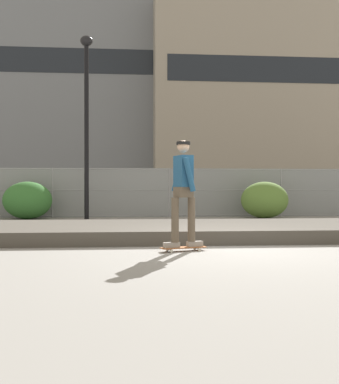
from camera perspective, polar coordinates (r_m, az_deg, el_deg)
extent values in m
plane|color=gray|center=(8.54, 5.45, -6.83)|extent=(120.00, 120.00, 0.00)
cube|color=#4C473F|center=(10.66, 3.32, -4.64)|extent=(16.57, 3.61, 0.28)
cube|color=#9E5B33|center=(8.16, 1.68, -6.73)|extent=(0.82, 0.43, 0.02)
cylinder|color=silver|center=(8.36, 3.07, -6.80)|extent=(0.06, 0.04, 0.05)
cylinder|color=silver|center=(8.20, 3.61, -6.94)|extent=(0.06, 0.04, 0.05)
cylinder|color=silver|center=(8.15, -0.26, -6.99)|extent=(0.06, 0.04, 0.05)
cylinder|color=silver|center=(7.99, 0.23, -7.14)|extent=(0.06, 0.04, 0.05)
cube|color=#99999E|center=(8.27, 3.34, -6.73)|extent=(0.09, 0.15, 0.01)
cube|color=#99999E|center=(8.07, -0.02, -6.91)|extent=(0.09, 0.15, 0.01)
cube|color=gray|center=(8.25, 3.09, -6.28)|extent=(0.30, 0.18, 0.09)
cube|color=gray|center=(8.07, 0.24, -6.43)|extent=(0.30, 0.18, 0.09)
cylinder|color=brown|center=(8.18, 2.67, -3.33)|extent=(0.13, 0.13, 0.76)
cylinder|color=brown|center=(8.06, 0.68, -3.39)|extent=(0.13, 0.13, 0.76)
cube|color=brown|center=(8.10, 1.68, -0.02)|extent=(0.33, 0.40, 0.18)
cube|color=navy|center=(8.11, 1.68, 2.52)|extent=(0.32, 0.43, 0.54)
cylinder|color=navy|center=(8.33, 1.00, 2.05)|extent=(0.25, 0.15, 0.58)
cylinder|color=navy|center=(7.88, 2.41, 2.15)|extent=(0.25, 0.15, 0.58)
sphere|color=tan|center=(8.13, 1.68, 5.51)|extent=(0.21, 0.21, 0.21)
cylinder|color=black|center=(8.14, 1.68, 5.92)|extent=(0.24, 0.24, 0.05)
cylinder|color=gray|center=(18.07, -14.00, -0.08)|extent=(0.06, 0.06, 1.85)
cylinder|color=gray|center=(17.91, -0.06, -0.07)|extent=(0.06, 0.06, 1.85)
cylinder|color=gray|center=(18.80, 13.33, -0.06)|extent=(0.06, 0.06, 1.85)
cylinder|color=gray|center=(17.93, -0.06, 2.76)|extent=(26.22, 0.04, 0.04)
cylinder|color=gray|center=(17.91, -0.06, 0.22)|extent=(26.22, 0.04, 0.04)
cylinder|color=gray|center=(17.94, -0.06, -2.84)|extent=(26.22, 0.04, 0.04)
cube|color=gray|center=(17.91, -0.06, -0.07)|extent=(26.22, 0.01, 1.85)
cylinder|color=black|center=(16.95, -10.01, 7.09)|extent=(0.16, 0.16, 6.10)
ellipsoid|color=black|center=(17.62, -10.02, 17.57)|extent=(0.44, 0.44, 0.36)
cube|color=black|center=(21.19, -9.00, -0.69)|extent=(4.47, 1.97, 0.70)
cube|color=#23282D|center=(21.21, -9.54, 1.12)|extent=(2.26, 1.68, 0.64)
cylinder|color=black|center=(21.95, -5.21, -1.56)|extent=(0.65, 0.26, 0.64)
cylinder|color=black|center=(20.24, -5.42, -1.73)|extent=(0.65, 0.26, 0.64)
cylinder|color=black|center=(22.23, -12.26, -1.55)|extent=(0.65, 0.26, 0.64)
cylinder|color=black|center=(20.54, -13.04, -1.71)|extent=(0.65, 0.26, 0.64)
cube|color=#566B4C|center=(21.96, 8.76, -0.65)|extent=(4.52, 2.13, 0.70)
cube|color=#23282D|center=(21.93, 8.25, 1.10)|extent=(2.32, 1.76, 0.64)
cylinder|color=black|center=(23.07, 11.76, -1.48)|extent=(0.66, 0.29, 0.64)
cylinder|color=black|center=(21.40, 12.74, -1.62)|extent=(0.66, 0.29, 0.64)
cylinder|color=black|center=(22.64, 5.00, -1.50)|extent=(0.66, 0.29, 0.64)
cylinder|color=black|center=(20.94, 5.46, -1.66)|extent=(0.66, 0.29, 0.64)
cube|color=slate|center=(55.96, -9.75, 10.80)|extent=(21.75, 14.39, 22.34)
cube|color=#1E232B|center=(49.53, -10.47, 15.35)|extent=(20.01, 0.04, 2.50)
cube|color=#9E9384|center=(52.77, 13.55, 10.18)|extent=(28.01, 10.72, 20.09)
cube|color=#1E232B|center=(48.29, 15.65, 14.02)|extent=(25.77, 0.04, 2.50)
ellipsoid|color=#336B2D|center=(17.38, -16.80, -0.97)|extent=(1.72, 1.40, 1.33)
ellipsoid|color=#567A33|center=(17.40, 11.43, -0.95)|extent=(1.72, 1.41, 1.33)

